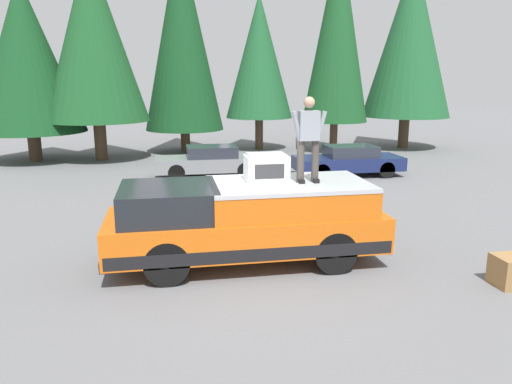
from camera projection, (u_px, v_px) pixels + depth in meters
The scene contains 13 objects.
ground_plane at pixel (239, 265), 9.87m from camera, with size 90.00×90.00×0.00m, color slate.
pickup_truck at pixel (246, 221), 9.86m from camera, with size 2.01×5.54×1.65m.
compressor_unit at pixel (266, 168), 9.85m from camera, with size 0.65×0.84×0.56m.
person_on_truck_bed at pixel (308, 137), 9.62m from camera, with size 0.29×0.72×1.69m.
parked_car_navy at pixel (348, 161), 18.83m from camera, with size 1.64×4.10×1.16m.
parked_car_grey at pixel (210, 161), 18.72m from camera, with size 1.64×4.10×1.16m.
wooden_crate at pixel (510, 271), 8.85m from camera, with size 0.56×0.56×0.56m, color olive.
conifer_far_left at pixel (410, 38), 25.08m from camera, with size 4.51×4.51×9.74m.
conifer_left at pixel (337, 29), 23.84m from camera, with size 3.26×3.26×10.53m.
conifer_center_left at pixel (259, 57), 24.85m from camera, with size 3.43×3.43×7.85m.
conifer_center_right at pixel (182, 34), 23.76m from camera, with size 3.90×3.90×10.38m.
conifer_right at pixel (93, 36), 21.35m from camera, with size 4.56×4.56×9.16m.
conifer_far_right at pixel (25, 56), 21.30m from camera, with size 4.72×4.72×7.94m.
Camera 1 is at (-9.18, 1.31, 3.69)m, focal length 34.31 mm.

